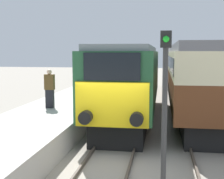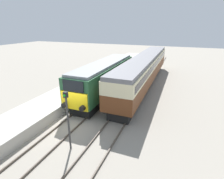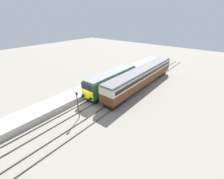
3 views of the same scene
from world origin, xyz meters
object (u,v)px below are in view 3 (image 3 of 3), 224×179
object	(u,v)px
locomotive	(112,81)
person_on_platform	(89,82)
passenger_carriage	(142,75)
signal_post	(78,103)

from	to	relation	value
locomotive	person_on_platform	bearing A→B (deg)	-144.30
locomotive	passenger_carriage	size ratio (longest dim) A/B	0.58
person_on_platform	signal_post	bearing A→B (deg)	-52.75
passenger_carriage	person_on_platform	size ratio (longest dim) A/B	12.06
passenger_carriage	person_on_platform	world-z (taller)	passenger_carriage
person_on_platform	passenger_carriage	bearing A→B (deg)	48.21
passenger_carriage	locomotive	bearing A→B (deg)	-123.16
passenger_carriage	signal_post	xyz separation A→B (m)	(-1.70, -14.56, -0.04)
passenger_carriage	signal_post	size ratio (longest dim) A/B	5.48
locomotive	person_on_platform	xyz separation A→B (m)	(-3.50, -2.51, -0.27)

